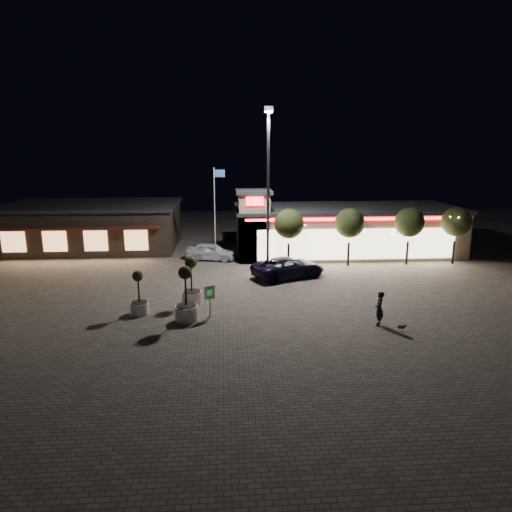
{
  "coord_description": "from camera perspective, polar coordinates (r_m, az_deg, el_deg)",
  "views": [
    {
      "loc": [
        -1.22,
        -25.13,
        9.58
      ],
      "look_at": [
        0.98,
        6.0,
        2.13
      ],
      "focal_mm": 32.0,
      "sensor_mm": 36.0,
      "label": 1
    }
  ],
  "objects": [
    {
      "name": "string_tree_b",
      "position": [
        38.03,
        11.64,
        4.04
      ],
      "size": [
        2.42,
        2.42,
        4.79
      ],
      "color": "#332319",
      "rests_on": "ground"
    },
    {
      "name": "planter_mid",
      "position": [
        26.14,
        -8.72,
        -5.93
      ],
      "size": [
        1.3,
        1.3,
        3.2
      ],
      "color": "silver",
      "rests_on": "ground"
    },
    {
      "name": "flagpole",
      "position": [
        38.44,
        -5.05,
        6.14
      ],
      "size": [
        0.95,
        0.1,
        8.0
      ],
      "color": "white",
      "rests_on": "ground"
    },
    {
      "name": "planter_left",
      "position": [
        27.72,
        -14.39,
        -5.45
      ],
      "size": [
        1.07,
        1.07,
        2.64
      ],
      "color": "silver",
      "rests_on": "ground"
    },
    {
      "name": "ground",
      "position": [
        26.92,
        -1.18,
        -7.43
      ],
      "size": [
        90.0,
        90.0,
        0.0
      ],
      "primitive_type": "plane",
      "color": "#6D6458",
      "rests_on": "ground"
    },
    {
      "name": "restaurant_building",
      "position": [
        47.47,
        -19.64,
        3.65
      ],
      "size": [
        16.4,
        11.0,
        4.3
      ],
      "color": "#382D23",
      "rests_on": "ground"
    },
    {
      "name": "string_tree_c",
      "position": [
        39.66,
        18.63,
        3.99
      ],
      "size": [
        2.42,
        2.42,
        4.79
      ],
      "color": "#332319",
      "rests_on": "ground"
    },
    {
      "name": "retail_building",
      "position": [
        42.96,
        10.5,
        3.32
      ],
      "size": [
        20.4,
        8.4,
        6.1
      ],
      "color": "tan",
      "rests_on": "ground"
    },
    {
      "name": "planter_right",
      "position": [
        28.74,
        -8.04,
        -4.2
      ],
      "size": [
        1.24,
        1.24,
        3.05
      ],
      "color": "silver",
      "rests_on": "ground"
    },
    {
      "name": "dog",
      "position": [
        25.93,
        17.85,
        -8.36
      ],
      "size": [
        0.46,
        0.23,
        0.25
      ],
      "color": "#59514C",
      "rests_on": "ground"
    },
    {
      "name": "white_sedan",
      "position": [
        39.89,
        -5.62,
        0.56
      ],
      "size": [
        4.66,
        2.77,
        1.49
      ],
      "primitive_type": "imported",
      "rotation": [
        0.0,
        0.0,
        1.32
      ],
      "color": "white",
      "rests_on": "ground"
    },
    {
      "name": "string_tree_a",
      "position": [
        37.0,
        4.14,
        4.02
      ],
      "size": [
        2.42,
        2.42,
        4.79
      ],
      "color": "#332319",
      "rests_on": "ground"
    },
    {
      "name": "string_tree_d",
      "position": [
        41.36,
        23.77,
        3.92
      ],
      "size": [
        2.42,
        2.42,
        4.79
      ],
      "color": "#332319",
      "rests_on": "ground"
    },
    {
      "name": "pickup_truck",
      "position": [
        34.44,
        4.07,
        -1.42
      ],
      "size": [
        6.19,
        4.55,
        1.56
      ],
      "primitive_type": "imported",
      "rotation": [
        0.0,
        0.0,
        1.97
      ],
      "color": "black",
      "rests_on": "ground"
    },
    {
      "name": "valet_sign",
      "position": [
        26.42,
        -5.81,
        -4.89
      ],
      "size": [
        0.59,
        0.3,
        1.87
      ],
      "color": "gray",
      "rests_on": "ground"
    },
    {
      "name": "floodlight_pole",
      "position": [
        33.39,
        1.53,
        9.02
      ],
      "size": [
        0.6,
        0.4,
        12.38
      ],
      "color": "gray",
      "rests_on": "ground"
    },
    {
      "name": "pedestrian",
      "position": [
        26.09,
        15.16,
        -6.36
      ],
      "size": [
        0.66,
        0.81,
        1.92
      ],
      "primitive_type": "imported",
      "rotation": [
        0.0,
        0.0,
        -1.9
      ],
      "color": "black",
      "rests_on": "ground"
    }
  ]
}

